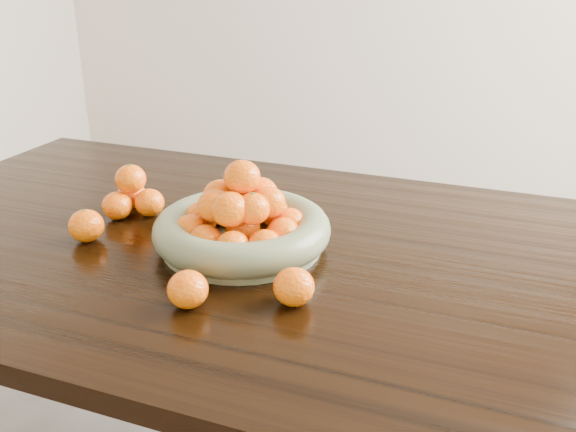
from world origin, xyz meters
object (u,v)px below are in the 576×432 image
(fruit_bowl, at_px, (241,225))
(orange_pyramid, at_px, (132,195))
(dining_table, at_px, (309,293))
(loose_orange_0, at_px, (86,226))

(fruit_bowl, relative_size, orange_pyramid, 2.59)
(fruit_bowl, distance_m, orange_pyramid, 0.31)
(dining_table, relative_size, loose_orange_0, 28.10)
(fruit_bowl, height_order, orange_pyramid, fruit_bowl)
(fruit_bowl, relative_size, loose_orange_0, 4.88)
(loose_orange_0, bearing_deg, dining_table, 13.92)
(dining_table, xyz_separation_m, fruit_bowl, (-0.13, -0.03, 0.14))
(fruit_bowl, bearing_deg, loose_orange_0, -164.76)
(dining_table, xyz_separation_m, loose_orange_0, (-0.44, -0.11, 0.12))
(orange_pyramid, bearing_deg, dining_table, -6.24)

